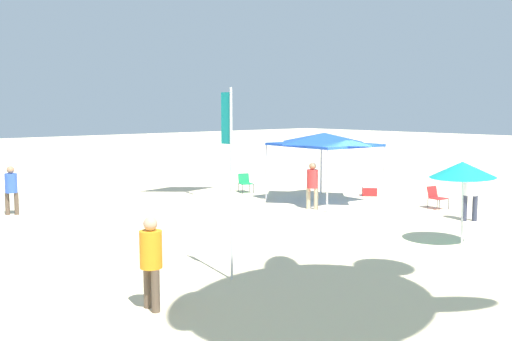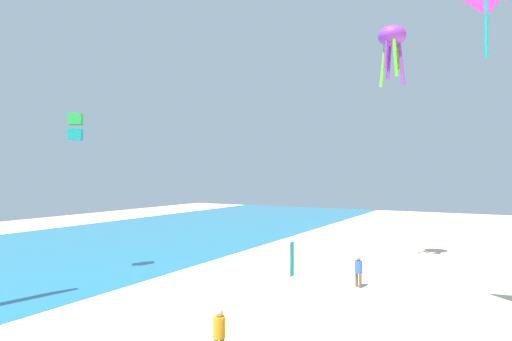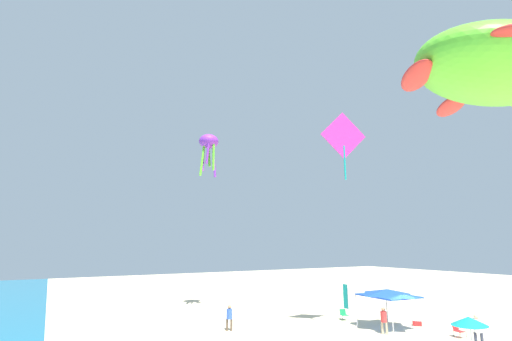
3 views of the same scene
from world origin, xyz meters
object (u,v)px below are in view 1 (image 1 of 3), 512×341
object	(u,v)px
folding_chair_right_of_tent	(436,196)
folding_chair_near_cooler	(245,182)
banner_flag	(230,166)
canopy_tent	(324,140)
person_kite_handler	(11,186)
person_far_stroller	(471,188)
person_beachcomber	(151,256)
cooler_box	(369,191)
beach_umbrella	(462,170)
person_by_tent	(312,182)

from	to	relation	value
folding_chair_right_of_tent	folding_chair_near_cooler	bearing A→B (deg)	116.40
folding_chair_near_cooler	banner_flag	size ratio (longest dim) A/B	0.20
canopy_tent	person_kite_handler	xyz separation A→B (m)	(5.30, 10.24, -1.47)
folding_chair_right_of_tent	person_far_stroller	xyz separation A→B (m)	(-2.01, 1.25, 0.62)
person_kite_handler	person_beachcomber	bearing A→B (deg)	-63.01
cooler_box	person_beachcomber	xyz separation A→B (m)	(-6.00, 14.30, 0.82)
folding_chair_right_of_tent	person_beachcomber	distance (m)	13.82
banner_flag	beach_umbrella	bearing A→B (deg)	-104.44
cooler_box	person_by_tent	distance (m)	4.32
person_far_stroller	banner_flag	bearing A→B (deg)	43.36
canopy_tent	beach_umbrella	xyz separation A→B (m)	(-7.38, 2.72, -0.40)
folding_chair_near_cooler	cooler_box	bearing A→B (deg)	-32.20
beach_umbrella	folding_chair_near_cooler	world-z (taller)	beach_umbrella
person_beachcomber	person_far_stroller	distance (m)	12.36
canopy_tent	person_beachcomber	bearing A→B (deg)	118.11
folding_chair_near_cooler	person_far_stroller	distance (m)	9.96
canopy_tent	folding_chair_right_of_tent	world-z (taller)	canopy_tent
folding_chair_near_cooler	person_beachcomber	bearing A→B (deg)	-116.79
beach_umbrella	person_far_stroller	size ratio (longest dim) A/B	1.24
banner_flag	person_far_stroller	distance (m)	10.13
beach_umbrella	folding_chair_right_of_tent	xyz separation A→B (m)	(3.57, -4.65, -1.59)
cooler_box	person_by_tent	xyz separation A→B (m)	(-0.61, 4.20, 0.81)
person_kite_handler	person_far_stroller	distance (m)	15.58
canopy_tent	person_beachcomber	world-z (taller)	canopy_tent
person_kite_handler	cooler_box	bearing A→B (deg)	10.80
canopy_tent	beach_umbrella	distance (m)	7.87
canopy_tent	beach_umbrella	size ratio (longest dim) A/B	1.63
beach_umbrella	banner_flag	bearing A→B (deg)	75.56
folding_chair_right_of_tent	person_by_tent	world-z (taller)	person_by_tent
folding_chair_near_cooler	person_beachcomber	size ratio (longest dim) A/B	0.47
beach_umbrella	banner_flag	xyz separation A→B (m)	(1.71, 6.63, 0.42)
person_by_tent	beach_umbrella	bearing A→B (deg)	150.78
canopy_tent	folding_chair_near_cooler	world-z (taller)	canopy_tent
folding_chair_right_of_tent	cooler_box	size ratio (longest dim) A/B	1.12
cooler_box	beach_umbrella	bearing A→B (deg)	143.16
beach_umbrella	cooler_box	xyz separation A→B (m)	(7.15, -5.35, -1.87)
canopy_tent	person_beachcomber	xyz separation A→B (m)	(-6.23, 11.67, -1.45)
folding_chair_right_of_tent	cooler_box	distance (m)	3.65
person_by_tent	person_far_stroller	size ratio (longest dim) A/B	0.92
beach_umbrella	folding_chair_right_of_tent	distance (m)	6.07
cooler_box	canopy_tent	bearing A→B (deg)	84.96
folding_chair_right_of_tent	beach_umbrella	bearing A→B (deg)	-134.26
cooler_box	banner_flag	size ratio (longest dim) A/B	0.18
folding_chair_near_cooler	person_by_tent	bearing A→B (deg)	-80.41
folding_chair_right_of_tent	person_beachcomber	size ratio (longest dim) A/B	0.47
folding_chair_near_cooler	cooler_box	size ratio (longest dim) A/B	1.12
canopy_tent	person_far_stroller	xyz separation A→B (m)	(-5.82, -0.68, -1.37)
person_beachcomber	beach_umbrella	bearing A→B (deg)	-93.26
beach_umbrella	person_beachcomber	bearing A→B (deg)	82.72
beach_umbrella	person_beachcomber	size ratio (longest dim) A/B	1.33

